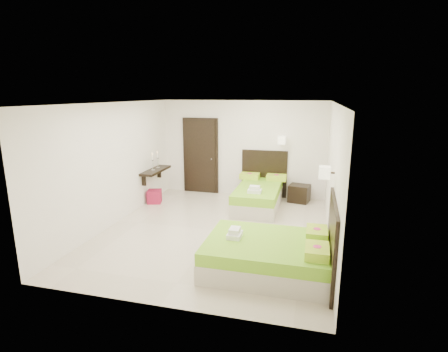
% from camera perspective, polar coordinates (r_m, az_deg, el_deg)
% --- Properties ---
extents(floor, '(5.50, 5.50, 0.00)m').
position_cam_1_polar(floor, '(7.36, -1.35, -8.85)').
color(floor, beige).
rests_on(floor, ground).
extents(bed_single, '(1.23, 2.05, 1.70)m').
position_cam_1_polar(bed_single, '(8.82, 5.71, -2.96)').
color(bed_single, '#BDB6A1').
rests_on(bed_single, ground).
extents(bed_double, '(1.97, 1.68, 1.63)m').
position_cam_1_polar(bed_double, '(5.73, 7.99, -12.50)').
color(bed_double, '#BDB6A1').
rests_on(bed_double, ground).
extents(nightstand, '(0.59, 0.55, 0.45)m').
position_cam_1_polar(nightstand, '(9.36, 12.18, -2.79)').
color(nightstand, black).
rests_on(nightstand, ground).
extents(ottoman, '(0.42, 0.42, 0.34)m').
position_cam_1_polar(ottoman, '(9.25, -11.28, -3.29)').
color(ottoman, maroon).
rests_on(ottoman, ground).
extents(door, '(1.02, 0.15, 2.14)m').
position_cam_1_polar(door, '(9.90, -3.84, 3.26)').
color(door, black).
rests_on(door, ground).
extents(console_shelf, '(0.35, 1.20, 0.78)m').
position_cam_1_polar(console_shelf, '(9.27, -11.15, 0.87)').
color(console_shelf, black).
rests_on(console_shelf, ground).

